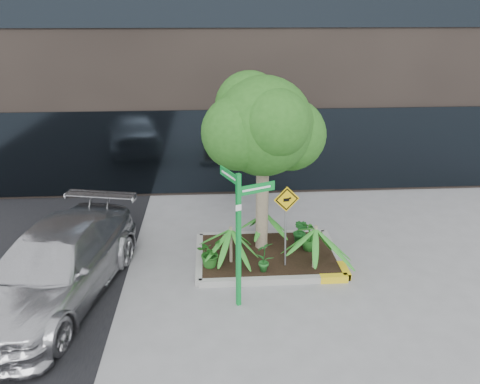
{
  "coord_description": "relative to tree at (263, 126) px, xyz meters",
  "views": [
    {
      "loc": [
        -1.1,
        -9.32,
        5.47
      ],
      "look_at": [
        -0.46,
        0.2,
        1.74
      ],
      "focal_mm": 35.0,
      "sensor_mm": 36.0,
      "label": 1
    }
  ],
  "objects": [
    {
      "name": "planter",
      "position": [
        0.15,
        -0.37,
        -2.99
      ],
      "size": [
        3.35,
        2.36,
        0.15
      ],
      "color": "#9E9E99",
      "rests_on": "ground"
    },
    {
      "name": "ground",
      "position": [
        -0.09,
        -0.65,
        -3.09
      ],
      "size": [
        80.0,
        80.0,
        0.0
      ],
      "primitive_type": "plane",
      "color": "gray",
      "rests_on": "ground"
    },
    {
      "name": "palm_left",
      "position": [
        -0.76,
        -0.7,
        -2.13
      ],
      "size": [
        0.98,
        0.98,
        1.09
      ],
      "color": "tan",
      "rests_on": "ground"
    },
    {
      "name": "shrub_d",
      "position": [
        0.95,
        0.0,
        -2.6
      ],
      "size": [
        0.54,
        0.54,
        0.69
      ],
      "primitive_type": "imported",
      "rotation": [
        0.0,
        0.0,
        5.39
      ],
      "color": "#1A5B21",
      "rests_on": "planter"
    },
    {
      "name": "shrub_a",
      "position": [
        -1.24,
        -0.84,
        -2.62
      ],
      "size": [
        0.81,
        0.81,
        0.65
      ],
      "primitive_type": "imported",
      "rotation": [
        0.0,
        0.0,
        0.97
      ],
      "color": "#21621C",
      "rests_on": "planter"
    },
    {
      "name": "shrub_c",
      "position": [
        -0.07,
        -1.15,
        -2.58
      ],
      "size": [
        0.52,
        0.52,
        0.73
      ],
      "primitive_type": "imported",
      "rotation": [
        0.0,
        0.0,
        3.61
      ],
      "color": "#1E6121",
      "rests_on": "planter"
    },
    {
      "name": "palm_front",
      "position": [
        1.05,
        -1.06,
        -2.0
      ],
      "size": [
        1.13,
        1.13,
        1.26
      ],
      "color": "tan",
      "rests_on": "ground"
    },
    {
      "name": "street_sign_post",
      "position": [
        -0.66,
        -2.08,
        -1.39
      ],
      "size": [
        1.01,
        0.77,
        2.75
      ],
      "rotation": [
        0.0,
        0.0,
        0.4
      ],
      "color": "#0D9434",
      "rests_on": "ground"
    },
    {
      "name": "cattle_sign",
      "position": [
        0.42,
        -0.88,
        -1.69
      ],
      "size": [
        0.56,
        0.2,
        1.85
      ],
      "rotation": [
        0.0,
        0.0,
        0.16
      ],
      "color": "slate",
      "rests_on": "ground"
    },
    {
      "name": "parked_car",
      "position": [
        -4.31,
        -1.64,
        -2.37
      ],
      "size": [
        3.02,
        5.28,
        1.44
      ],
      "primitive_type": "imported",
      "rotation": [
        0.0,
        0.0,
        -0.21
      ],
      "color": "#B8B8BD",
      "rests_on": "ground"
    },
    {
      "name": "tree",
      "position": [
        0.0,
        0.0,
        0.0
      ],
      "size": [
        2.82,
        2.51,
        4.24
      ],
      "color": "tan",
      "rests_on": "ground"
    },
    {
      "name": "shrub_b",
      "position": [
        1.12,
        -0.25,
        -2.59
      ],
      "size": [
        0.55,
        0.55,
        0.7
      ],
      "primitive_type": "imported",
      "rotation": [
        0.0,
        0.0,
        2.34
      ],
      "color": "#22671F",
      "rests_on": "planter"
    },
    {
      "name": "palm_back",
      "position": [
        0.13,
        0.33,
        -2.24
      ],
      "size": [
        0.85,
        0.85,
        0.94
      ],
      "color": "tan",
      "rests_on": "ground"
    }
  ]
}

